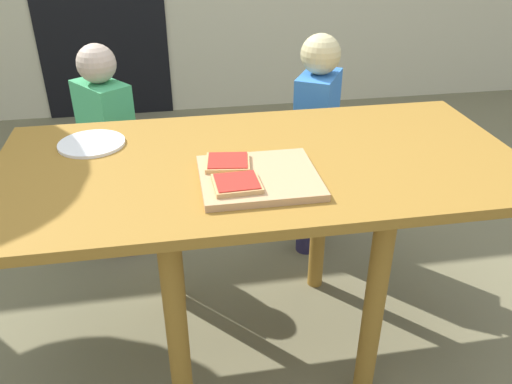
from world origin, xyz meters
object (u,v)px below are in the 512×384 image
pizza_slice_near_left (237,183)px  cutting_board (259,177)px  dining_table (261,188)px  pizza_slice_far_left (228,162)px  plate_white_left (92,144)px  child_right (316,134)px  child_left (108,143)px

pizza_slice_near_left → cutting_board: bearing=39.7°
pizza_slice_near_left → dining_table: bearing=62.6°
pizza_slice_far_left → plate_white_left: pizza_slice_far_left is taller
pizza_slice_far_left → plate_white_left: bearing=147.7°
child_right → pizza_slice_near_left: bearing=-119.6°
plate_white_left → dining_table: bearing=-20.5°
pizza_slice_far_left → pizza_slice_near_left: same height
cutting_board → plate_white_left: 0.58m
pizza_slice_near_left → child_left: 1.03m
plate_white_left → child_left: size_ratio=0.22×
cutting_board → pizza_slice_near_left: bearing=-140.3°
cutting_board → child_right: (0.38, 0.73, -0.21)m
child_right → plate_white_left: bearing=-154.7°
pizza_slice_far_left → child_left: (-0.42, 0.78, -0.25)m
cutting_board → child_right: 0.84m
plate_white_left → child_left: 0.57m
child_left → child_right: child_right is taller
pizza_slice_far_left → child_right: 0.83m
plate_white_left → child_right: (0.85, 0.40, -0.20)m
dining_table → pizza_slice_far_left: pizza_slice_far_left is taller
dining_table → cutting_board: bearing=-102.7°
pizza_slice_near_left → child_left: child_left is taller
cutting_board → plate_white_left: size_ratio=1.55×
plate_white_left → pizza_slice_far_left: bearing=-32.3°
cutting_board → pizza_slice_far_left: size_ratio=2.35×
dining_table → child_left: 0.89m
child_left → pizza_slice_near_left: bearing=-64.8°
dining_table → pizza_slice_near_left: pizza_slice_near_left is taller
cutting_board → plate_white_left: bearing=145.9°
child_right → child_left: bearing=172.2°
pizza_slice_near_left → plate_white_left: pizza_slice_near_left is taller
pizza_slice_near_left → child_left: size_ratio=0.13×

